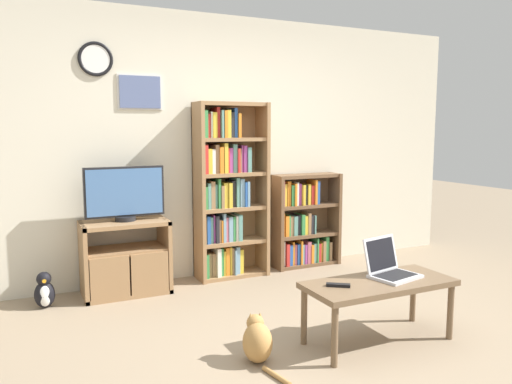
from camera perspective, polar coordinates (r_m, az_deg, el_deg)
name	(u,v)px	position (r m, az deg, el deg)	size (l,w,h in m)	color
ground_plane	(329,354)	(3.52, 8.33, -17.82)	(18.00, 18.00, 0.00)	gray
wall_back	(214,147)	(5.07, -4.79, 5.19)	(5.84, 0.09, 2.60)	beige
tv_stand	(126,258)	(4.68, -14.66, -7.26)	(0.76, 0.43, 0.66)	#9E754C
television	(125,194)	(4.60, -14.78, -0.17)	(0.70, 0.18, 0.49)	black
bookshelf_tall	(226,192)	(4.96, -3.46, 0.01)	(0.72, 0.30, 1.74)	#9E754C
bookshelf_short	(303,223)	(5.44, 5.34, -3.58)	(0.75, 0.25, 1.00)	brown
coffee_table	(379,288)	(3.63, 13.87, -10.60)	(1.06, 0.46, 0.44)	brown
laptop	(389,267)	(3.73, 14.98, -8.27)	(0.38, 0.36, 0.27)	silver
remote_near_laptop	(338,285)	(3.44, 9.37, -10.46)	(0.16, 0.13, 0.02)	black
cat	(257,341)	(3.34, 0.16, -16.61)	(0.23, 0.50, 0.31)	#B78447
penguin_figurine	(44,292)	(4.59, -23.02, -10.43)	(0.16, 0.15, 0.31)	black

